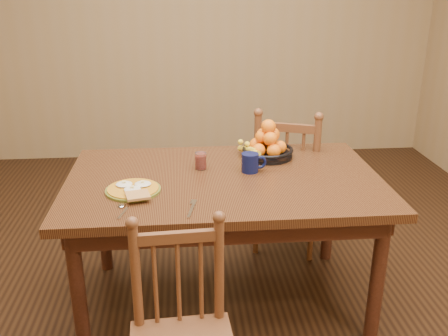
{
  "coord_description": "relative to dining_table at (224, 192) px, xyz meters",
  "views": [
    {
      "loc": [
        -0.21,
        -2.36,
        1.71
      ],
      "look_at": [
        0.0,
        0.0,
        0.8
      ],
      "focal_mm": 40.0,
      "sensor_mm": 36.0,
      "label": 1
    }
  ],
  "objects": [
    {
      "name": "room",
      "position": [
        0.0,
        0.0,
        0.68
      ],
      "size": [
        4.52,
        5.02,
        2.72
      ],
      "color": "black",
      "rests_on": "ground"
    },
    {
      "name": "dining_table",
      "position": [
        0.0,
        0.0,
        0.0
      ],
      "size": [
        1.6,
        1.0,
        0.75
      ],
      "color": "black",
      "rests_on": "ground"
    },
    {
      "name": "chair_far",
      "position": [
        0.46,
        0.56,
        -0.2
      ],
      "size": [
        0.55,
        0.54,
        0.96
      ],
      "rotation": [
        0.0,
        0.0,
        2.79
      ],
      "color": "#502F18",
      "rests_on": "ground"
    },
    {
      "name": "breakfast_plate",
      "position": [
        -0.45,
        -0.15,
        0.1
      ],
      "size": [
        0.26,
        0.3,
        0.04
      ],
      "color": "#59601E",
      "rests_on": "dining_table"
    },
    {
      "name": "fork",
      "position": [
        -0.17,
        -0.35,
        0.09
      ],
      "size": [
        0.05,
        0.18,
        0.0
      ],
      "rotation": [
        0.0,
        0.0,
        -0.21
      ],
      "color": "silver",
      "rests_on": "dining_table"
    },
    {
      "name": "spoon",
      "position": [
        -0.48,
        -0.33,
        0.09
      ],
      "size": [
        0.05,
        0.16,
        0.01
      ],
      "rotation": [
        0.0,
        0.0,
        -0.26
      ],
      "color": "silver",
      "rests_on": "dining_table"
    },
    {
      "name": "coffee_mug",
      "position": [
        0.15,
        0.07,
        0.14
      ],
      "size": [
        0.13,
        0.09,
        0.1
      ],
      "color": "#090E33",
      "rests_on": "dining_table"
    },
    {
      "name": "juice_glass",
      "position": [
        -0.11,
        0.13,
        0.13
      ],
      "size": [
        0.06,
        0.06,
        0.09
      ],
      "color": "silver",
      "rests_on": "dining_table"
    },
    {
      "name": "fruit_bowl",
      "position": [
        0.27,
        0.28,
        0.15
      ],
      "size": [
        0.32,
        0.29,
        0.22
      ],
      "color": "black",
      "rests_on": "dining_table"
    }
  ]
}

